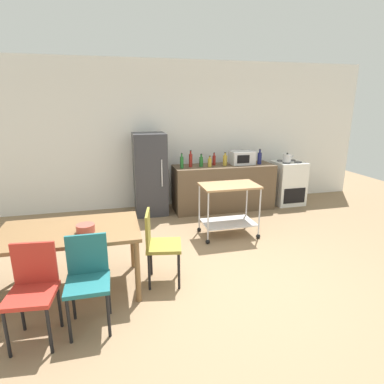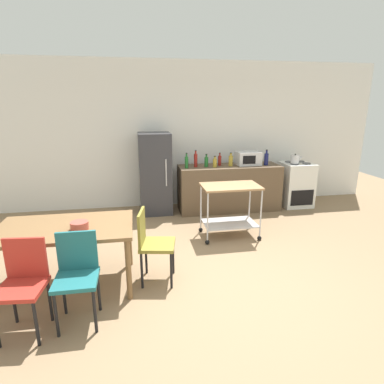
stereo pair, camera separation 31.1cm
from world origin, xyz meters
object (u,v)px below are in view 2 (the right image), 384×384
Objects in this scene: chair_red at (23,280)px; chair_olive at (152,241)px; bottle_sesame_oil at (206,162)px; fruit_bowl at (79,225)px; bottle_vinegar at (215,163)px; bottle_sparkling_water at (220,160)px; refrigerator at (155,174)px; bottle_olive_oil at (187,162)px; dining_table at (65,233)px; stove_oven at (296,184)px; bottle_soda at (266,159)px; kitchen_cart at (230,202)px; bottle_hot_sauce at (231,160)px; chair_teal at (77,272)px; microwave at (248,158)px; bottle_wine at (196,160)px; kettle at (295,159)px.

chair_olive is at bearing 34.39° from chair_red.
bottle_sesame_oil reaches higher than fruit_bowl.
bottle_vinegar is at bearing -23.26° from bottle_sesame_oil.
refrigerator is at bearing 178.16° from bottle_sparkling_water.
bottle_vinegar is at bearing 0.14° from bottle_olive_oil.
chair_red is 4.14× the size of bottle_vinegar.
chair_olive is 0.57× the size of refrigerator.
stove_oven is (4.08, 2.39, -0.22)m from dining_table.
dining_table is 4.94× the size of bottle_soda.
kitchen_cart is 1.41m from bottle_hot_sauce.
bottle_sesame_oil is at bearing -178.70° from stove_oven.
bottle_hot_sauce reaches higher than kitchen_cart.
chair_teal is 4.14× the size of bottle_vinegar.
microwave reaches higher than dining_table.
bottle_wine is 0.37m from bottle_vinegar.
bottle_wine reaches higher than chair_teal.
stove_oven is 3.03× the size of bottle_soda.
bottle_wine reaches higher than microwave.
fruit_bowl is at bearing -134.99° from bottle_hot_sauce.
kitchen_cart is 3.53× the size of bottle_hot_sauce.
refrigerator is 0.66m from bottle_olive_oil.
kettle is at bearing 0.30° from bottle_olive_oil.
bottle_hot_sauce is (0.88, 0.07, -0.01)m from bottle_olive_oil.
stove_oven is 2.21m from bottle_wine.
microwave is (3.27, 3.11, 0.51)m from chair_red.
bottle_wine is at bearing 177.98° from bottle_soda.
kitchen_cart reaches higher than dining_table.
kettle is at bearing -3.70° from refrigerator.
microwave is 0.35m from bottle_soda.
refrigerator is (-2.90, 0.08, 0.32)m from stove_oven.
chair_olive is 3.84m from kettle.
chair_red is at bearing 129.00° from chair_olive.
bottle_olive_oil is 0.55m from bottle_vinegar.
stove_oven is at bearing 0.92° from bottle_wine.
bottle_sesame_oil is at bearing 156.74° from bottle_vinegar.
chair_red is 0.57× the size of refrigerator.
bottle_wine is at bearing 21.83° from bottle_olive_oil.
bottle_olive_oil is 1.11× the size of bottle_hot_sauce.
bottle_vinegar is at bearing -9.56° from refrigerator.
stove_oven reaches higher than dining_table.
bottle_sparkling_water is (0.68, 0.15, -0.02)m from bottle_olive_oil.
bottle_sesame_oil is (1.95, 2.99, 0.48)m from chair_teal.
bottle_sesame_oil is 0.49m from bottle_hot_sauce.
chair_teal is 4.58× the size of fruit_bowl.
chair_red is 3.93m from bottle_sesame_oil.
bottle_olive_oil is 0.89× the size of bottle_wine.
chair_olive is at bearing -129.90° from microwave.
chair_teal is 2.76× the size of bottle_wine.
bottle_soda is 1.27× the size of kettle.
fruit_bowl is at bearing -142.70° from bottle_soda.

